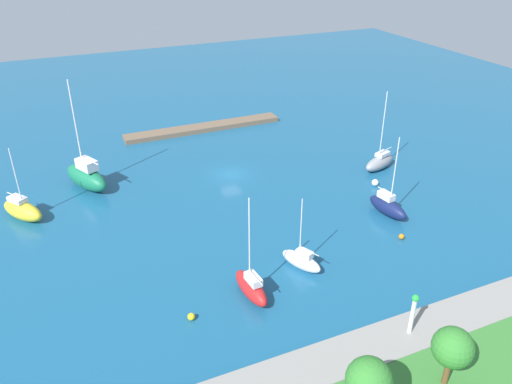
% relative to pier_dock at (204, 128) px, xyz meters
% --- Properties ---
extents(water, '(160.00, 160.00, 0.00)m').
position_rel_pier_dock_xyz_m(water, '(1.95, 17.25, -0.37)').
color(water, '#19567F').
rests_on(water, ground).
extents(pier_dock, '(25.82, 2.87, 0.74)m').
position_rel_pier_dock_xyz_m(pier_dock, '(0.00, 0.00, 0.00)').
color(pier_dock, brown).
rests_on(pier_dock, ground).
extents(breakwater, '(55.54, 3.89, 1.36)m').
position_rel_pier_dock_xyz_m(breakwater, '(1.95, 52.05, 0.31)').
color(breakwater, gray).
rests_on(breakwater, ground).
extents(harbor_beacon, '(0.56, 0.56, 3.73)m').
position_rel_pier_dock_xyz_m(harbor_beacon, '(0.17, 52.05, 3.14)').
color(harbor_beacon, silver).
rests_on(harbor_beacon, breakwater).
extents(park_tree_mideast, '(2.93, 2.93, 5.81)m').
position_rel_pier_dock_xyz_m(park_tree_mideast, '(8.51, 57.74, 5.21)').
color(park_tree_mideast, brown).
rests_on(park_tree_mideast, shoreline_park).
extents(park_tree_west, '(2.89, 2.89, 4.87)m').
position_rel_pier_dock_xyz_m(park_tree_west, '(1.11, 57.07, 4.30)').
color(park_tree_west, brown).
rests_on(park_tree_west, shoreline_park).
extents(sailboat_red_east_end, '(2.02, 5.41, 10.13)m').
position_rel_pier_dock_xyz_m(sailboat_red_east_end, '(9.36, 41.50, 0.72)').
color(sailboat_red_east_end, red).
rests_on(sailboat_red_east_end, water).
extents(sailboat_white_far_south, '(3.15, 4.74, 7.70)m').
position_rel_pier_dock_xyz_m(sailboat_white_far_south, '(3.14, 39.52, 0.54)').
color(sailboat_white_far_south, white).
rests_on(sailboat_white_far_south, water).
extents(sailboat_green_lone_south, '(5.77, 8.28, 14.03)m').
position_rel_pier_dock_xyz_m(sailboat_green_lone_south, '(20.08, 13.47, 1.29)').
color(sailboat_green_lone_south, '#19724C').
rests_on(sailboat_green_lone_south, water).
extents(sailboat_navy_near_pier, '(2.52, 5.75, 9.76)m').
position_rel_pier_dock_xyz_m(sailboat_navy_near_pier, '(-10.93, 34.40, 0.72)').
color(sailboat_navy_near_pier, '#141E4C').
rests_on(sailboat_navy_near_pier, water).
extents(sailboat_gray_inner_mooring, '(6.06, 3.72, 11.03)m').
position_rel_pier_dock_xyz_m(sailboat_gray_inner_mooring, '(-17.49, 23.86, 0.67)').
color(sailboat_gray_inner_mooring, gray).
rests_on(sailboat_gray_inner_mooring, water).
extents(sailboat_yellow_far_north, '(5.20, 6.07, 8.87)m').
position_rel_pier_dock_xyz_m(sailboat_yellow_far_north, '(27.87, 18.40, 0.81)').
color(sailboat_yellow_far_north, yellow).
rests_on(sailboat_yellow_far_north, water).
extents(mooring_buoy_white, '(0.88, 0.88, 0.88)m').
position_rel_pier_dock_xyz_m(mooring_buoy_white, '(-13.96, 27.83, 0.07)').
color(mooring_buoy_white, white).
rests_on(mooring_buoy_white, water).
extents(mooring_buoy_yellow, '(0.66, 0.66, 0.66)m').
position_rel_pier_dock_xyz_m(mooring_buoy_yellow, '(15.28, 42.23, -0.04)').
color(mooring_buoy_yellow, yellow).
rests_on(mooring_buoy_yellow, water).
extents(mooring_buoy_orange, '(0.61, 0.61, 0.61)m').
position_rel_pier_dock_xyz_m(mooring_buoy_orange, '(-9.20, 39.33, -0.07)').
color(mooring_buoy_orange, orange).
rests_on(mooring_buoy_orange, water).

